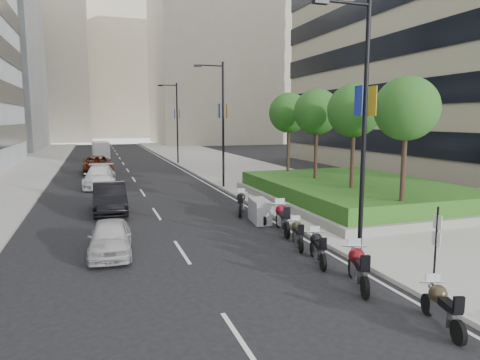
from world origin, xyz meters
name	(u,v)px	position (x,y,z in m)	size (l,w,h in m)	color
ground	(256,285)	(0.00, 0.00, 0.00)	(160.00, 160.00, 0.00)	black
sidewalk_right	(234,168)	(9.00, 30.00, 0.07)	(10.00, 100.00, 0.15)	#9E9B93
sidewalk_left	(5,176)	(-12.00, 30.00, 0.07)	(8.00, 100.00, 0.15)	#9E9B93
lane_edge	(183,170)	(3.70, 30.00, 0.01)	(0.12, 100.00, 0.01)	silver
lane_centre	(129,172)	(-1.50, 30.00, 0.01)	(0.12, 100.00, 0.01)	silver
building_cream_right	(220,59)	(22.00, 80.00, 18.00)	(28.00, 24.00, 36.00)	#B7AD93
building_cream_left	(30,67)	(-18.00, 100.00, 17.00)	(26.00, 24.00, 34.00)	#B7AD93
building_cream_centre	(115,71)	(2.00, 120.00, 19.00)	(30.00, 24.00, 38.00)	#B7AD93
planter	(353,198)	(10.00, 10.00, 0.35)	(10.00, 14.00, 0.40)	gray
hedge	(354,188)	(10.00, 10.00, 0.95)	(9.40, 13.40, 0.80)	#185016
tree_0	(406,109)	(8.50, 4.00, 5.42)	(2.80, 2.80, 6.30)	#332319
tree_1	(354,111)	(8.50, 8.00, 5.42)	(2.80, 2.80, 6.30)	#332319
tree_2	(317,112)	(8.50, 12.00, 5.42)	(2.80, 2.80, 6.30)	#332319
tree_3	(289,113)	(8.50, 16.00, 5.42)	(2.80, 2.80, 6.30)	#332319
lamp_post_0	(361,117)	(4.14, 1.00, 5.07)	(2.34, 0.45, 9.00)	black
lamp_post_1	(221,118)	(4.14, 18.00, 5.07)	(2.34, 0.45, 9.00)	black
lamp_post_2	(176,119)	(4.14, 36.00, 5.07)	(2.34, 0.45, 9.00)	black
parking_sign	(436,242)	(4.80, -2.00, 1.46)	(0.06, 0.32, 2.50)	black
motorcycle_0	(442,307)	(3.24, -3.92, 0.53)	(0.80, 1.96, 1.00)	black
motorcycle_1	(358,267)	(2.84, -1.06, 0.60)	(1.01, 2.16, 1.13)	black
motorcycle_2	(318,248)	(2.75, 1.23, 0.54)	(0.79, 1.99, 1.01)	black
motorcycle_3	(298,234)	(2.95, 3.20, 0.52)	(0.78, 1.92, 0.98)	black
motorcycle_4	(282,218)	(3.27, 5.34, 0.65)	(0.85, 2.42, 1.22)	black
motorcycle_5	(260,211)	(3.01, 7.43, 0.56)	(0.96, 1.96, 1.13)	black
motorcycle_6	(241,203)	(2.75, 9.51, 0.59)	(1.02, 2.10, 1.10)	black
car_a	(110,237)	(-4.06, 4.56, 0.64)	(1.51, 3.76, 1.28)	#B0B0B2
car_b	(110,198)	(-3.82, 12.13, 0.80)	(1.68, 4.83, 1.59)	black
car_c	(100,177)	(-4.21, 21.57, 0.79)	(2.21, 5.43, 1.57)	silver
car_d	(97,164)	(-4.33, 30.62, 0.80)	(2.65, 5.74, 1.59)	#581A0A
delivery_van	(101,150)	(-3.78, 47.24, 0.99)	(2.19, 5.15, 2.12)	silver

